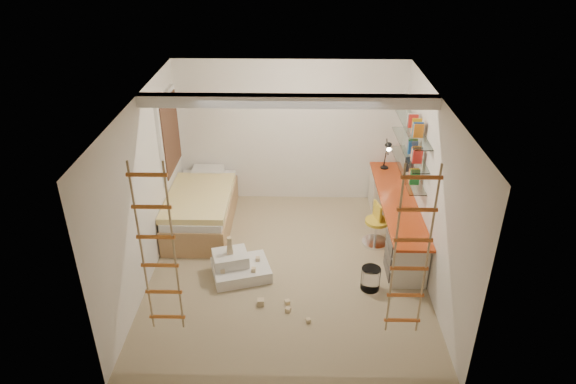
{
  "coord_description": "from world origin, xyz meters",
  "views": [
    {
      "loc": [
        0.14,
        -6.25,
        4.67
      ],
      "look_at": [
        0.0,
        0.3,
        1.15
      ],
      "focal_mm": 32.0,
      "sensor_mm": 36.0,
      "label": 1
    }
  ],
  "objects_px": {
    "desk": "(395,217)",
    "bed": "(202,208)",
    "play_platform": "(238,267)",
    "swivel_chair": "(376,229)"
  },
  "relations": [
    {
      "from": "bed",
      "to": "swivel_chair",
      "type": "relative_size",
      "value": 2.78
    },
    {
      "from": "desk",
      "to": "swivel_chair",
      "type": "xyz_separation_m",
      "value": [
        -0.32,
        -0.15,
        -0.14
      ]
    },
    {
      "from": "bed",
      "to": "play_platform",
      "type": "distance_m",
      "value": 1.59
    },
    {
      "from": "desk",
      "to": "swivel_chair",
      "type": "relative_size",
      "value": 3.89
    },
    {
      "from": "play_platform",
      "to": "swivel_chair",
      "type": "bearing_deg",
      "value": 22.32
    },
    {
      "from": "swivel_chair",
      "to": "bed",
      "type": "bearing_deg",
      "value": 169.89
    },
    {
      "from": "bed",
      "to": "play_platform",
      "type": "bearing_deg",
      "value": -61.37
    },
    {
      "from": "desk",
      "to": "bed",
      "type": "distance_m",
      "value": 3.22
    },
    {
      "from": "desk",
      "to": "bed",
      "type": "xyz_separation_m",
      "value": [
        -3.2,
        0.36,
        -0.07
      ]
    },
    {
      "from": "desk",
      "to": "play_platform",
      "type": "relative_size",
      "value": 2.94
    }
  ]
}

